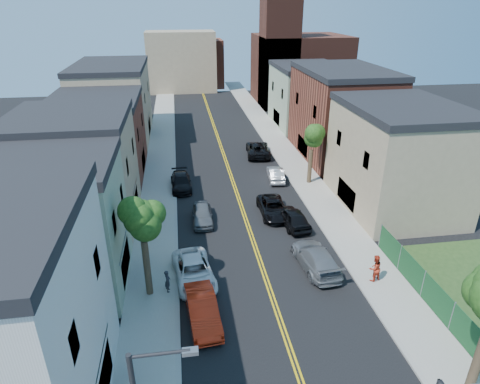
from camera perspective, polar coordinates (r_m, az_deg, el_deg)
name	(u,v)px	position (r m, az deg, el deg)	size (l,w,h in m)	color
sidewalk_left	(160,158)	(51.39, -11.06, 4.67)	(3.20, 100.00, 0.15)	gray
sidewalk_right	(285,152)	(52.99, 6.30, 5.62)	(3.20, 100.00, 0.15)	gray
curb_left	(174,157)	(51.33, -9.11, 4.80)	(0.30, 100.00, 0.15)	gray
curb_right	(272,152)	(52.58, 4.45, 5.54)	(0.30, 100.00, 0.15)	gray
bldg_left_palegrn	(48,231)	(29.00, -25.09, -4.88)	(9.00, 8.00, 8.50)	gray
bldg_left_tan_near	(77,174)	(36.77, -21.74, 2.38)	(9.00, 10.00, 9.00)	#998466
bldg_left_brick	(99,139)	(47.09, -19.05, 6.92)	(9.00, 12.00, 8.00)	brown
bldg_left_tan_far	(114,103)	(60.28, -17.11, 11.69)	(9.00, 16.00, 9.50)	#998466
bldg_right_tan	(397,160)	(39.78, 21.01, 4.16)	(9.00, 12.00, 9.00)	#998466
bldg_right_brick	(340,116)	(51.66, 13.80, 10.26)	(9.00, 14.00, 10.00)	brown
bldg_right_palegrn	(306,97)	(64.65, 9.15, 12.85)	(9.00, 12.00, 8.50)	gray
church	(295,63)	(79.04, 7.67, 17.33)	(16.20, 14.20, 22.60)	#4C2319
backdrop_left	(182,62)	(91.00, -8.14, 17.51)	(14.00, 8.00, 12.00)	#998466
backdrop_center	(200,64)	(95.23, -5.64, 17.35)	(10.00, 8.00, 10.00)	brown
fence_right	(437,300)	(28.37, 25.66, -13.35)	(0.04, 15.00, 1.90)	#143F1E
tree_left_mid	(140,206)	(24.95, -13.69, -1.84)	(5.20, 5.20, 9.29)	#36251B
tree_right_far	(313,131)	(42.16, 10.10, 8.39)	(4.40, 4.40, 8.03)	#36251B
red_sedan	(203,310)	(25.59, -5.23, -16.01)	(1.71, 4.90, 1.61)	red
white_pickup	(194,271)	(28.74, -6.43, -10.93)	(2.52, 5.46, 1.52)	white
grey_car_left	(202,214)	(35.79, -5.25, -3.13)	(1.73, 4.29, 1.46)	#53565A
black_car_left	(181,182)	(42.46, -8.21, 1.40)	(2.01, 4.94, 1.43)	black
grey_car_right	(316,258)	(30.31, 10.48, -9.00)	(2.26, 5.56, 1.61)	slate
black_car_right	(293,217)	(35.36, 7.35, -3.49)	(1.88, 4.68, 1.59)	black
silver_car_right	(276,174)	(44.20, 4.96, 2.53)	(1.50, 4.29, 1.41)	#B8BBC1
dark_car_right_far	(258,149)	(51.39, 2.51, 6.01)	(2.73, 5.93, 1.65)	black
black_suv_lane	(273,208)	(36.93, 4.65, -2.22)	(2.34, 5.07, 1.41)	black
pedestrian_left	(168,281)	(27.84, -10.04, -12.09)	(0.58, 0.38, 1.58)	#222329
pedestrian_right	(375,268)	(29.69, 18.23, -10.02)	(0.95, 0.74, 1.96)	#B8321C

